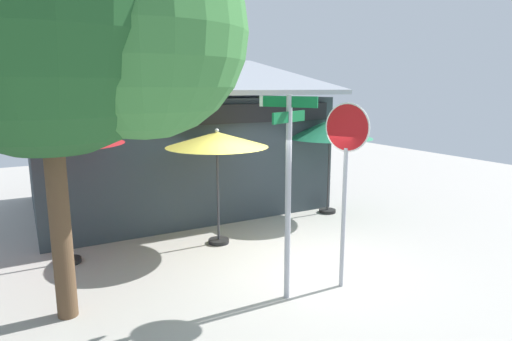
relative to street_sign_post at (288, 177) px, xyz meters
The scene contains 8 objects.
ground_plane 2.39m from the street_sign_post, 50.66° to the left, with size 28.00×28.00×0.10m, color #ADA8A0.
cafe_building 6.34m from the street_sign_post, 87.60° to the left, with size 7.71×5.63×4.22m.
street_sign_post is the anchor object (origin of this frame).
stop_sign 1.03m from the street_sign_post, ahead, with size 0.28×0.72×3.03m.
patio_umbrella_crimson_left 4.26m from the street_sign_post, 132.68° to the left, with size 2.28×2.28×2.65m.
patio_umbrella_mustard_center 2.74m from the street_sign_post, 89.17° to the left, with size 2.10×2.10×2.44m.
patio_umbrella_forest_green_right 4.91m from the street_sign_post, 44.64° to the left, with size 2.18×2.18×2.52m.
shade_tree 3.77m from the street_sign_post, 161.86° to the left, with size 4.57×4.08×6.42m.
Camera 1 is at (-4.29, -6.34, 3.26)m, focal length 30.30 mm.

